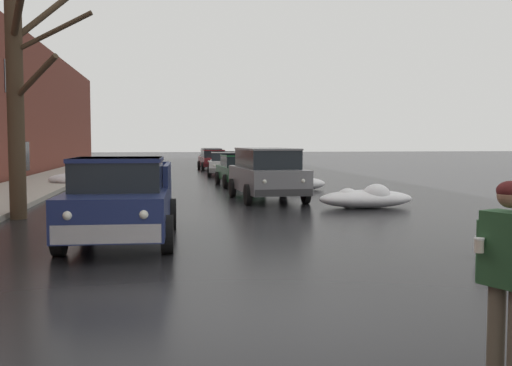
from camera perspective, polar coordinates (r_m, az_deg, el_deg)
The scene contains 15 objects.
ground_plane at distance 6.92m, azimuth 1.58°, elevation -13.62°, with size 200.00×200.00×0.00m, color black.
left_sidewalk_slab at distance 25.25m, azimuth -21.78°, elevation -0.81°, with size 3.23×80.00×0.16m, color #A8A399.
snow_bank_near_corner_left at distance 28.63m, azimuth -15.59°, elevation 0.27°, with size 2.84×1.10×0.56m.
snow_bank_along_left_kerb at distance 25.51m, azimuth 4.36°, elevation -0.05°, with size 1.85×1.02×0.64m.
snow_bank_mid_block_left at distance 35.79m, azimuth -14.12°, elevation 1.24°, with size 2.02×0.95×0.87m.
snow_bank_along_right_kerb at distance 29.05m, azimuth -16.48°, elevation 0.34°, with size 2.58×0.94×0.60m.
snow_bank_far_right_pile at distance 19.06m, azimuth 10.33°, elevation -1.43°, with size 2.97×1.30×0.75m.
bare_tree_second_along_sidewalk at distance 17.20m, azimuth -21.49°, elevation 7.71°, with size 2.31×2.67×6.12m.
pickup_truck_darkblue_approaching_near_lane at distance 12.78m, azimuth -12.56°, elevation -1.50°, with size 2.30×5.35×1.76m.
suv_grey_parked_kerbside_close at distance 21.09m, azimuth 1.03°, elevation 1.05°, with size 2.35×4.86×1.82m.
sedan_green_parked_kerbside_mid at distance 27.77m, azimuth -1.59°, elevation 1.28°, with size 2.01×3.99×1.42m.
sedan_white_parked_far_down_block at distance 35.57m, azimuth -3.05°, elevation 1.89°, with size 2.14×4.03×1.42m.
sedan_maroon_queued_behind_truck at distance 42.57m, azimuth -4.09°, elevation 2.25°, with size 2.05×4.15×1.42m.
sedan_silver_at_far_intersection at distance 50.23m, azimuth -4.21°, elevation 2.53°, with size 2.06×4.37×1.42m.
pedestrian_with_coffee at distance 5.59m, azimuth 22.69°, elevation -7.25°, with size 0.49×0.62×1.76m.
Camera 1 is at (-1.16, -6.49, 2.10)m, focal length 42.41 mm.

